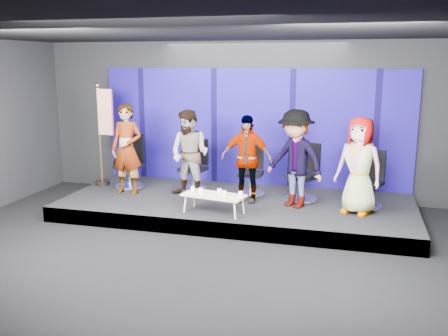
{
  "coord_description": "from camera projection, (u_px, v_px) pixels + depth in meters",
  "views": [
    {
      "loc": [
        2.3,
        -7.01,
        3.07
      ],
      "look_at": [
        -0.25,
        2.4,
        0.97
      ],
      "focal_mm": 40.0,
      "sensor_mm": 36.0,
      "label": 1
    }
  ],
  "objects": [
    {
      "name": "ground",
      "position": [
        199.0,
        260.0,
        7.85
      ],
      "size": [
        10.0,
        10.0,
        0.0
      ],
      "primitive_type": "plane",
      "color": "black",
      "rests_on": "ground"
    },
    {
      "name": "room_walls",
      "position": [
        198.0,
        105.0,
        7.33
      ],
      "size": [
        10.02,
        8.02,
        3.51
      ],
      "color": "black",
      "rests_on": "ground"
    },
    {
      "name": "riser",
      "position": [
        237.0,
        207.0,
        10.17
      ],
      "size": [
        7.0,
        3.0,
        0.3
      ],
      "primitive_type": "cube",
      "color": "black",
      "rests_on": "ground"
    },
    {
      "name": "backdrop",
      "position": [
        253.0,
        127.0,
        11.24
      ],
      "size": [
        7.0,
        0.08,
        2.6
      ],
      "primitive_type": "cube",
      "color": "#120863",
      "rests_on": "riser"
    },
    {
      "name": "chair_a",
      "position": [
        131.0,
        170.0,
        11.06
      ],
      "size": [
        0.69,
        0.69,
        1.17
      ],
      "rotation": [
        0.0,
        0.0,
        -0.05
      ],
      "color": "silver",
      "rests_on": "riser"
    },
    {
      "name": "panelist_a",
      "position": [
        127.0,
        149.0,
        10.45
      ],
      "size": [
        0.71,
        0.49,
        1.9
      ],
      "primitive_type": "imported",
      "rotation": [
        0.0,
        0.0,
        -0.05
      ],
      "color": "black",
      "rests_on": "riser"
    },
    {
      "name": "chair_b",
      "position": [
        194.0,
        174.0,
        10.82
      ],
      "size": [
        0.76,
        0.76,
        1.11
      ],
      "rotation": [
        0.0,
        0.0,
        -0.24
      ],
      "color": "silver",
      "rests_on": "riser"
    },
    {
      "name": "panelist_b",
      "position": [
        190.0,
        154.0,
        10.22
      ],
      "size": [
        1.01,
        0.87,
        1.8
      ],
      "primitive_type": "imported",
      "rotation": [
        0.0,
        0.0,
        -0.24
      ],
      "color": "black",
      "rests_on": "riser"
    },
    {
      "name": "chair_c",
      "position": [
        251.0,
        178.0,
        10.46
      ],
      "size": [
        0.61,
        0.61,
        1.07
      ],
      "rotation": [
        0.0,
        0.0,
        0.01
      ],
      "color": "silver",
      "rests_on": "riser"
    },
    {
      "name": "panelist_c",
      "position": [
        246.0,
        159.0,
        9.87
      ],
      "size": [
        1.02,
        0.44,
        1.74
      ],
      "primitive_type": "imported",
      "rotation": [
        0.0,
        0.0,
        0.01
      ],
      "color": "black",
      "rests_on": "riser"
    },
    {
      "name": "chair_d",
      "position": [
        303.0,
        182.0,
        10.03
      ],
      "size": [
        0.89,
        0.89,
        1.16
      ],
      "rotation": [
        0.0,
        0.0,
        -0.5
      ],
      "color": "silver",
      "rests_on": "riser"
    },
    {
      "name": "panelist_d",
      "position": [
        295.0,
        159.0,
        9.47
      ],
      "size": [
        1.4,
        1.19,
        1.88
      ],
      "primitive_type": "imported",
      "rotation": [
        0.0,
        0.0,
        -0.5
      ],
      "color": "black",
      "rests_on": "riser"
    },
    {
      "name": "chair_e",
      "position": [
        368.0,
        189.0,
        9.57
      ],
      "size": [
        0.83,
        0.83,
        1.11
      ],
      "rotation": [
        0.0,
        0.0,
        -0.43
      ],
      "color": "silver",
      "rests_on": "riser"
    },
    {
      "name": "panelist_e",
      "position": [
        359.0,
        166.0,
        9.06
      ],
      "size": [
        1.03,
        0.88,
        1.79
      ],
      "primitive_type": "imported",
      "rotation": [
        0.0,
        0.0,
        -0.43
      ],
      "color": "black",
      "rests_on": "riser"
    },
    {
      "name": "coffee_table",
      "position": [
        214.0,
        196.0,
        9.19
      ],
      "size": [
        1.22,
        0.67,
        0.35
      ],
      "rotation": [
        0.0,
        0.0,
        -0.17
      ],
      "color": "tan",
      "rests_on": "riser"
    },
    {
      "name": "mug_a",
      "position": [
        193.0,
        189.0,
        9.39
      ],
      "size": [
        0.08,
        0.08,
        0.09
      ],
      "primitive_type": "cylinder",
      "color": "white",
      "rests_on": "coffee_table"
    },
    {
      "name": "mug_b",
      "position": [
        201.0,
        191.0,
        9.24
      ],
      "size": [
        0.09,
        0.09,
        0.1
      ],
      "primitive_type": "cylinder",
      "color": "white",
      "rests_on": "coffee_table"
    },
    {
      "name": "mug_c",
      "position": [
        219.0,
        191.0,
        9.21
      ],
      "size": [
        0.08,
        0.08,
        0.1
      ],
      "primitive_type": "cylinder",
      "color": "white",
      "rests_on": "coffee_table"
    },
    {
      "name": "mug_d",
      "position": [
        224.0,
        193.0,
        9.05
      ],
      "size": [
        0.09,
        0.09,
        0.1
      ],
      "primitive_type": "cylinder",
      "color": "white",
      "rests_on": "coffee_table"
    },
    {
      "name": "mug_e",
      "position": [
        241.0,
        194.0,
        9.01
      ],
      "size": [
        0.08,
        0.08,
        0.1
      ],
      "primitive_type": "cylinder",
      "color": "white",
      "rests_on": "coffee_table"
    },
    {
      "name": "flag_stand",
      "position": [
        104.0,
        132.0,
        11.04
      ],
      "size": [
        0.52,
        0.3,
        2.29
      ],
      "rotation": [
        0.0,
        0.0,
        -0.13
      ],
      "color": "black",
      "rests_on": "riser"
    }
  ]
}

